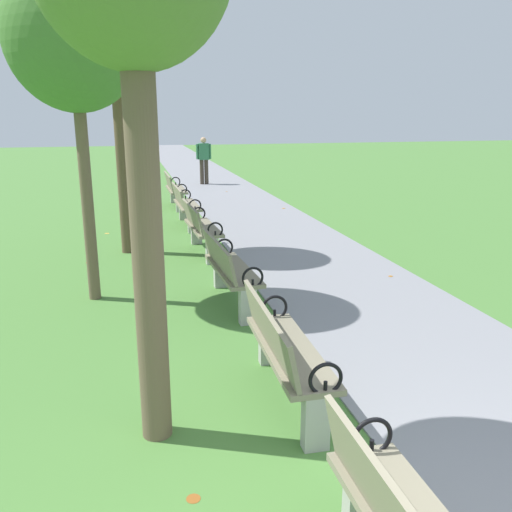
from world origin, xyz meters
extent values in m
cube|color=gray|center=(1.29, 18.00, 0.01)|extent=(2.58, 44.00, 0.02)
cube|color=#A8A59E|center=(-0.45, 0.87, 0.23)|extent=(0.20, 0.12, 0.45)
torus|color=black|center=(-0.39, 0.89, 0.59)|extent=(0.27, 0.03, 0.27)
cylinder|color=black|center=(-0.39, 0.89, 0.51)|extent=(0.03, 0.03, 0.12)
cube|color=gray|center=(-0.45, 2.41, 0.47)|extent=(0.47, 1.61, 0.05)
cube|color=gray|center=(-0.64, 2.41, 0.70)|extent=(0.16, 1.60, 0.40)
cube|color=#A8A59E|center=(-0.47, 1.67, 0.23)|extent=(0.20, 0.12, 0.45)
cube|color=#A8A59E|center=(-0.43, 3.15, 0.23)|extent=(0.20, 0.12, 0.45)
torus|color=black|center=(-0.41, 1.64, 0.59)|extent=(0.27, 0.04, 0.27)
cylinder|color=black|center=(-0.41, 1.64, 0.51)|extent=(0.03, 0.03, 0.12)
torus|color=black|center=(-0.37, 3.16, 0.59)|extent=(0.27, 0.04, 0.27)
cylinder|color=black|center=(-0.37, 3.16, 0.51)|extent=(0.03, 0.03, 0.12)
cube|color=gray|center=(-0.45, 4.96, 0.47)|extent=(0.51, 1.62, 0.05)
cube|color=gray|center=(-0.64, 4.95, 0.70)|extent=(0.19, 1.60, 0.40)
cube|color=#A8A59E|center=(-0.42, 4.22, 0.23)|extent=(0.21, 0.13, 0.45)
cube|color=#A8A59E|center=(-0.48, 5.70, 0.23)|extent=(0.21, 0.13, 0.45)
torus|color=black|center=(-0.36, 4.20, 0.59)|extent=(0.27, 0.04, 0.27)
cylinder|color=black|center=(-0.36, 4.20, 0.51)|extent=(0.03, 0.03, 0.12)
torus|color=black|center=(-0.42, 5.72, 0.59)|extent=(0.27, 0.04, 0.27)
cylinder|color=black|center=(-0.42, 5.72, 0.51)|extent=(0.03, 0.03, 0.12)
cube|color=gray|center=(-0.45, 7.68, 0.47)|extent=(0.51, 1.62, 0.05)
cube|color=gray|center=(-0.64, 7.68, 0.70)|extent=(0.20, 1.60, 0.40)
cube|color=#A8A59E|center=(-0.42, 6.94, 0.23)|extent=(0.21, 0.13, 0.45)
cube|color=#A8A59E|center=(-0.48, 8.42, 0.23)|extent=(0.21, 0.13, 0.45)
torus|color=black|center=(-0.35, 6.93, 0.59)|extent=(0.27, 0.04, 0.27)
cylinder|color=black|center=(-0.35, 6.93, 0.51)|extent=(0.03, 0.03, 0.12)
torus|color=black|center=(-0.43, 8.45, 0.59)|extent=(0.27, 0.04, 0.27)
cylinder|color=black|center=(-0.43, 8.45, 0.51)|extent=(0.03, 0.03, 0.12)
cube|color=gray|center=(-0.45, 10.15, 0.47)|extent=(0.48, 1.61, 0.05)
cube|color=gray|center=(-0.64, 10.15, 0.70)|extent=(0.16, 1.60, 0.40)
cube|color=#A8A59E|center=(-0.43, 9.41, 0.23)|extent=(0.20, 0.12, 0.45)
cube|color=#A8A59E|center=(-0.47, 10.89, 0.23)|extent=(0.20, 0.12, 0.45)
torus|color=black|center=(-0.37, 9.40, 0.59)|extent=(0.27, 0.04, 0.27)
cylinder|color=black|center=(-0.37, 9.40, 0.51)|extent=(0.03, 0.03, 0.12)
torus|color=black|center=(-0.41, 10.92, 0.59)|extent=(0.27, 0.04, 0.27)
cylinder|color=black|center=(-0.41, 10.92, 0.51)|extent=(0.03, 0.03, 0.12)
cube|color=gray|center=(-0.45, 12.68, 0.47)|extent=(0.46, 1.60, 0.05)
cube|color=gray|center=(-0.64, 12.68, 0.70)|extent=(0.14, 1.60, 0.40)
cube|color=#A8A59E|center=(-0.44, 11.94, 0.23)|extent=(0.20, 0.12, 0.45)
cube|color=#A8A59E|center=(-0.46, 13.42, 0.23)|extent=(0.20, 0.12, 0.45)
torus|color=black|center=(-0.38, 11.92, 0.59)|extent=(0.27, 0.03, 0.27)
cylinder|color=black|center=(-0.38, 11.92, 0.51)|extent=(0.03, 0.03, 0.12)
torus|color=black|center=(-0.40, 13.44, 0.59)|extent=(0.27, 0.03, 0.27)
cylinder|color=black|center=(-0.40, 13.44, 0.51)|extent=(0.03, 0.03, 0.12)
cylinder|color=brown|center=(-1.63, 2.15, 1.51)|extent=(0.24, 0.24, 3.02)
cylinder|color=brown|center=(-2.27, 5.62, 1.41)|extent=(0.16, 0.16, 2.82)
ellipsoid|color=#477A33|center=(-2.27, 5.62, 3.41)|extent=(1.68, 1.68, 1.85)
cylinder|color=brown|center=(-1.79, 8.10, 1.54)|extent=(0.22, 0.22, 3.08)
ellipsoid|color=olive|center=(-1.79, 8.10, 3.63)|extent=(1.57, 1.57, 1.72)
cylinder|color=#3D3328|center=(0.86, 17.04, 0.45)|extent=(0.14, 0.14, 0.85)
cylinder|color=#3D3328|center=(1.02, 17.05, 0.45)|extent=(0.14, 0.14, 0.85)
cube|color=#33724C|center=(0.94, 17.05, 1.15)|extent=(0.35, 0.23, 0.56)
sphere|color=tan|center=(0.94, 17.05, 1.54)|extent=(0.20, 0.20, 0.20)
cylinder|color=#33724C|center=(0.72, 17.04, 1.15)|extent=(0.09, 0.09, 0.52)
cylinder|color=#33724C|center=(1.16, 17.05, 1.15)|extent=(0.09, 0.09, 0.52)
cylinder|color=#AD6B23|center=(-1.07, 12.04, 0.00)|extent=(0.11, 0.11, 0.00)
cylinder|color=#AD6B23|center=(2.26, 11.69, 0.02)|extent=(0.10, 0.10, 0.00)
cylinder|color=#93511E|center=(-1.45, 1.33, 0.00)|extent=(0.14, 0.14, 0.00)
cylinder|color=#AD6B23|center=(2.17, 5.51, 0.02)|extent=(0.09, 0.09, 0.00)
cylinder|color=#AD6B23|center=(1.36, 15.05, 0.02)|extent=(0.07, 0.07, 0.00)
cylinder|color=#93511E|center=(-2.47, 7.52, 0.00)|extent=(0.09, 0.09, 0.00)
cylinder|color=gold|center=(-2.22, 9.78, 0.00)|extent=(0.14, 0.14, 0.00)
camera|label=1|loc=(-1.76, -1.71, 2.51)|focal=37.49mm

